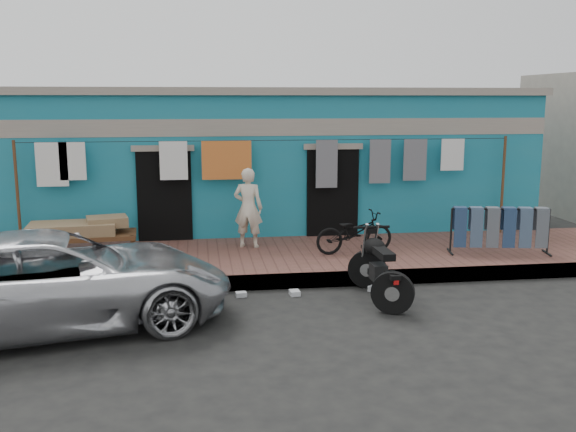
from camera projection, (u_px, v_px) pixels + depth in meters
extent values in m
plane|color=black|center=(307.00, 319.00, 9.23)|extent=(80.00, 80.00, 0.00)
cube|color=brown|center=(281.00, 260.00, 12.13)|extent=(28.00, 3.00, 0.25)
cube|color=gray|center=(292.00, 281.00, 10.72)|extent=(28.00, 0.10, 0.25)
cube|color=teal|center=(260.00, 162.00, 15.77)|extent=(12.00, 5.00, 3.20)
cube|color=#9E9384|center=(271.00, 127.00, 13.22)|extent=(12.00, 0.14, 0.35)
cube|color=#9E9384|center=(259.00, 92.00, 15.46)|extent=(12.20, 5.20, 0.16)
cube|color=black|center=(165.00, 202.00, 13.11)|extent=(1.10, 0.10, 2.10)
cube|color=black|center=(332.00, 198.00, 13.59)|extent=(1.10, 0.10, 2.10)
cylinder|color=brown|center=(17.00, 194.00, 12.46)|extent=(0.06, 0.06, 2.10)
cylinder|color=brown|center=(503.00, 185.00, 13.83)|extent=(0.06, 0.06, 2.10)
cylinder|color=black|center=(273.00, 140.00, 12.96)|extent=(10.00, 0.01, 0.01)
cube|color=silver|center=(52.00, 165.00, 12.45)|extent=(0.60, 0.02, 0.86)
cube|color=silver|center=(73.00, 161.00, 12.49)|extent=(0.50, 0.02, 0.74)
cube|color=silver|center=(174.00, 161.00, 12.76)|extent=(0.55, 0.02, 0.77)
cube|color=#CC4C26|center=(227.00, 160.00, 12.90)|extent=(1.00, 0.02, 0.78)
cube|color=slate|center=(327.00, 164.00, 13.20)|extent=(0.45, 0.02, 0.99)
cube|color=slate|center=(380.00, 161.00, 13.35)|extent=(0.45, 0.02, 0.91)
cube|color=slate|center=(415.00, 160.00, 13.45)|extent=(0.50, 0.02, 0.87)
cube|color=silver|center=(453.00, 155.00, 13.55)|extent=(0.50, 0.02, 0.67)
imported|color=silver|center=(55.00, 279.00, 8.78)|extent=(5.31, 3.30, 1.39)
imported|color=beige|center=(248.00, 208.00, 12.51)|extent=(0.65, 0.53, 1.57)
imported|color=black|center=(354.00, 228.00, 12.07)|extent=(1.56, 0.74, 0.97)
cube|color=silver|center=(241.00, 294.00, 10.28)|extent=(0.18, 0.15, 0.08)
cube|color=silver|center=(374.00, 288.00, 10.58)|extent=(0.22, 0.22, 0.09)
cube|color=silver|center=(295.00, 293.00, 10.36)|extent=(0.17, 0.21, 0.08)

